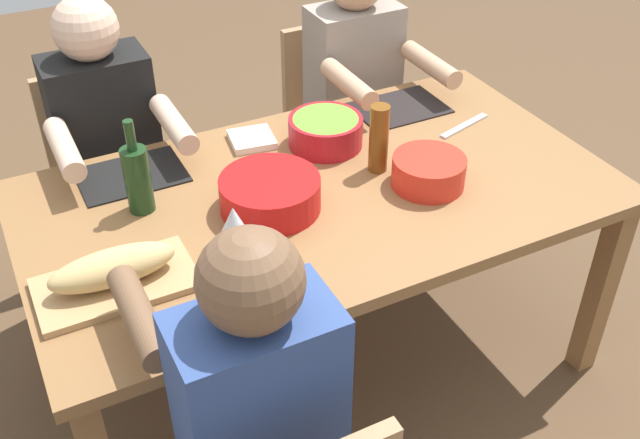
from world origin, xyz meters
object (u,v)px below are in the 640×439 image
at_px(napkin_stack, 252,139).
at_px(serving_bowl_fruit, 270,192).
at_px(diner_far_right, 253,405).
at_px(serving_bowl_salad, 326,130).
at_px(chair_near_right, 107,171).
at_px(bread_loaf, 113,267).
at_px(wine_glass, 234,224).
at_px(beer_bottle, 379,139).
at_px(wine_bottle, 137,178).
at_px(chair_near_left, 335,115).
at_px(diner_near_left, 358,86).
at_px(cutting_board, 116,284).
at_px(serving_bowl_greens, 429,170).
at_px(dining_table, 320,212).
at_px(diner_near_right, 110,144).

bearing_deg(napkin_stack, serving_bowl_fruit, 75.45).
relative_size(diner_far_right, serving_bowl_salad, 4.95).
bearing_deg(serving_bowl_fruit, diner_far_right, 62.75).
xyz_separation_m(chair_near_right, bread_loaf, (0.17, 0.97, 0.32)).
distance_m(bread_loaf, wine_glass, 0.32).
relative_size(beer_bottle, napkin_stack, 1.57).
bearing_deg(diner_far_right, wine_bottle, -88.64).
height_order(chair_near_left, serving_bowl_fruit, chair_near_left).
bearing_deg(diner_far_right, chair_near_left, -123.91).
height_order(diner_far_right, serving_bowl_salad, diner_far_right).
height_order(diner_far_right, diner_near_left, same).
bearing_deg(cutting_board, beer_bottle, -168.34).
relative_size(serving_bowl_greens, wine_glass, 1.34).
height_order(diner_near_left, wine_bottle, diner_near_left).
relative_size(dining_table, chair_near_left, 2.08).
bearing_deg(bread_loaf, dining_table, -166.58).
bearing_deg(wine_bottle, diner_near_right, -92.19).
distance_m(dining_table, diner_near_right, 0.80).
height_order(chair_near_right, bread_loaf, same).
bearing_deg(dining_table, diner_near_left, -127.60).
distance_m(serving_bowl_fruit, napkin_stack, 0.38).
xyz_separation_m(wine_bottle, wine_glass, (-0.16, 0.33, 0.01)).
relative_size(serving_bowl_greens, wine_bottle, 0.77).
distance_m(chair_near_right, serving_bowl_salad, 0.91).
distance_m(dining_table, wine_glass, 0.44).
relative_size(diner_far_right, diner_near_left, 1.00).
height_order(dining_table, chair_near_left, chair_near_left).
distance_m(chair_near_right, chair_near_left, 0.97).
height_order(serving_bowl_salad, napkin_stack, serving_bowl_salad).
height_order(wine_bottle, beer_bottle, wine_bottle).
xyz_separation_m(cutting_board, wine_glass, (-0.31, 0.03, 0.11)).
height_order(diner_far_right, chair_near_left, diner_far_right).
bearing_deg(serving_bowl_salad, cutting_board, 25.87).
height_order(diner_near_left, serving_bowl_salad, diner_near_left).
relative_size(diner_near_right, napkin_stack, 8.57).
height_order(cutting_board, wine_bottle, wine_bottle).
height_order(dining_table, wine_glass, wine_glass).
distance_m(diner_near_right, napkin_stack, 0.50).
xyz_separation_m(dining_table, chair_near_right, (0.49, -0.81, -0.18)).
height_order(diner_near_left, beer_bottle, diner_near_left).
bearing_deg(cutting_board, chair_near_right, -100.12).
distance_m(wine_bottle, wine_glass, 0.37).
height_order(diner_near_right, serving_bowl_salad, diner_near_right).
bearing_deg(dining_table, wine_glass, 28.76).
xyz_separation_m(dining_table, serving_bowl_greens, (-0.30, 0.12, 0.13)).
height_order(dining_table, serving_bowl_greens, serving_bowl_greens).
relative_size(serving_bowl_greens, cutting_board, 0.56).
xyz_separation_m(wine_bottle, napkin_stack, (-0.43, -0.20, -0.10)).
relative_size(diner_far_right, wine_glass, 7.23).
bearing_deg(wine_bottle, dining_table, 163.83).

